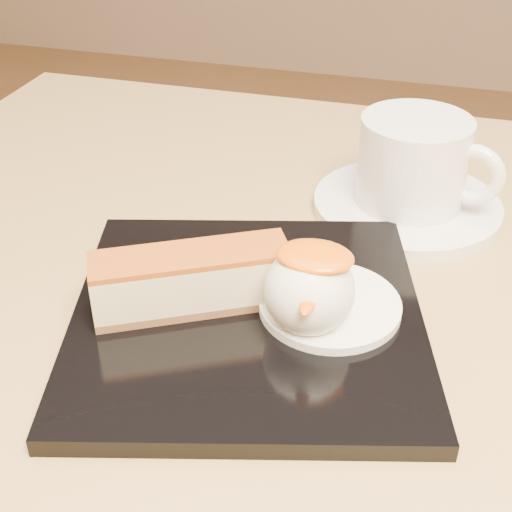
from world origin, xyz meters
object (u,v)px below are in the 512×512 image
(cheesecake, at_px, (191,280))
(coffee_cup, at_px, (416,160))
(dessert_plate, at_px, (247,317))
(ice_cream_scoop, at_px, (309,290))
(saucer, at_px, (407,206))
(table, at_px, (286,503))

(cheesecake, distance_m, coffee_cup, 0.22)
(dessert_plate, bearing_deg, cheesecake, -171.87)
(ice_cream_scoop, distance_m, saucer, 0.19)
(dessert_plate, bearing_deg, ice_cream_scoop, -7.13)
(table, distance_m, cheesecake, 0.20)
(dessert_plate, height_order, ice_cream_scoop, ice_cream_scoop)
(ice_cream_scoop, height_order, saucer, ice_cream_scoop)
(dessert_plate, distance_m, coffee_cup, 0.20)
(dessert_plate, relative_size, cheesecake, 1.77)
(dessert_plate, distance_m, ice_cream_scoop, 0.05)
(saucer, relative_size, coffee_cup, 1.32)
(cheesecake, bearing_deg, ice_cream_scoop, -28.58)
(dessert_plate, xyz_separation_m, ice_cream_scoop, (0.04, -0.00, 0.03))
(ice_cream_scoop, bearing_deg, saucer, 76.48)
(dessert_plate, bearing_deg, coffee_cup, 63.87)
(ice_cream_scoop, relative_size, saucer, 0.37)
(table, xyz_separation_m, cheesecake, (-0.07, 0.01, 0.19))
(dessert_plate, height_order, cheesecake, cheesecake)
(table, distance_m, coffee_cup, 0.28)
(table, bearing_deg, coffee_cup, 73.93)
(cheesecake, height_order, coffee_cup, coffee_cup)
(table, distance_m, dessert_plate, 0.16)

